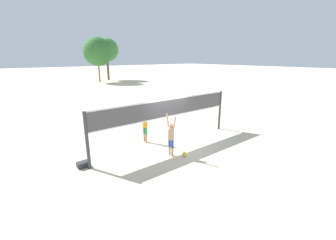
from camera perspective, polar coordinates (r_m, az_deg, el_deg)
name	(u,v)px	position (r m, az deg, el deg)	size (l,w,h in m)	color
ground_plane	(168,144)	(11.84, 0.00, -6.19)	(200.00, 200.00, 0.00)	beige
volleyball_net	(168,113)	(11.31, 0.00, 1.80)	(8.45, 0.14, 2.41)	#38383D
player_spiker	(171,135)	(10.18, 0.76, -3.79)	(0.28, 0.68, 1.96)	tan
player_blocker	(145,123)	(11.85, -5.87, -0.67)	(0.28, 0.70, 2.08)	tan
volleyball	(184,154)	(10.47, 4.17, -8.65)	(0.22, 0.22, 0.22)	yellow
gear_bag	(83,164)	(10.14, -20.77, -10.50)	(0.47, 0.34, 0.23)	#2D2D33
tree_left_cluster	(97,52)	(42.17, -17.47, 16.23)	(4.88, 4.88, 7.70)	brown
tree_right_cluster	(107,50)	(46.33, -15.32, 16.76)	(4.43, 4.43, 7.88)	brown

